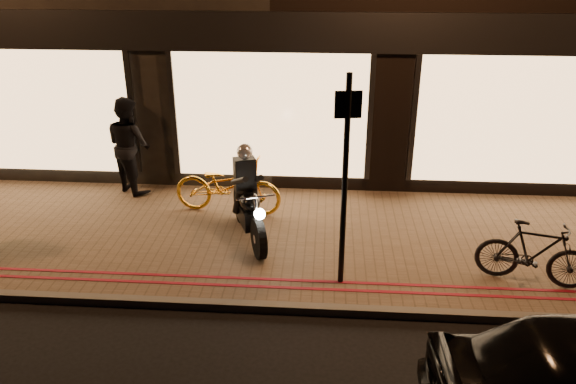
# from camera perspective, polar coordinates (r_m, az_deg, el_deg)

# --- Properties ---
(ground) EXTENTS (90.00, 90.00, 0.00)m
(ground) POSITION_cam_1_polar(r_m,az_deg,el_deg) (7.78, -4.62, -12.07)
(ground) COLOR black
(ground) RESTS_ON ground
(sidewalk) EXTENTS (50.00, 4.00, 0.12)m
(sidewalk) POSITION_cam_1_polar(r_m,az_deg,el_deg) (9.43, -2.84, -4.70)
(sidewalk) COLOR brown
(sidewalk) RESTS_ON ground
(kerb_stone) EXTENTS (50.00, 0.14, 0.12)m
(kerb_stone) POSITION_cam_1_polar(r_m,az_deg,el_deg) (7.79, -4.58, -11.50)
(kerb_stone) COLOR #59544C
(kerb_stone) RESTS_ON ground
(red_kerb_lines) EXTENTS (50.00, 0.26, 0.01)m
(red_kerb_lines) POSITION_cam_1_polar(r_m,az_deg,el_deg) (8.16, -4.07, -9.13)
(red_kerb_lines) COLOR maroon
(red_kerb_lines) RESTS_ON sidewalk
(motorcycle) EXTENTS (0.87, 1.85, 1.59)m
(motorcycle) POSITION_cam_1_polar(r_m,az_deg,el_deg) (9.08, -4.07, -1.14)
(motorcycle) COLOR black
(motorcycle) RESTS_ON sidewalk
(sign_post) EXTENTS (0.35, 0.09, 3.00)m
(sign_post) POSITION_cam_1_polar(r_m,az_deg,el_deg) (7.44, 5.83, 1.93)
(sign_post) COLOR black
(sign_post) RESTS_ON sidewalk
(bicycle_gold) EXTENTS (2.00, 0.89, 1.02)m
(bicycle_gold) POSITION_cam_1_polar(r_m,az_deg,el_deg) (10.04, -6.15, 0.61)
(bicycle_gold) COLOR gold
(bicycle_gold) RESTS_ON sidewalk
(bicycle_dark) EXTENTS (1.64, 0.84, 0.95)m
(bicycle_dark) POSITION_cam_1_polar(r_m,az_deg,el_deg) (8.63, 23.76, -5.71)
(bicycle_dark) COLOR black
(bicycle_dark) RESTS_ON sidewalk
(person_dark) EXTENTS (1.15, 1.12, 1.87)m
(person_dark) POSITION_cam_1_polar(r_m,az_deg,el_deg) (11.20, -15.83, 4.62)
(person_dark) COLOR black
(person_dark) RESTS_ON sidewalk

